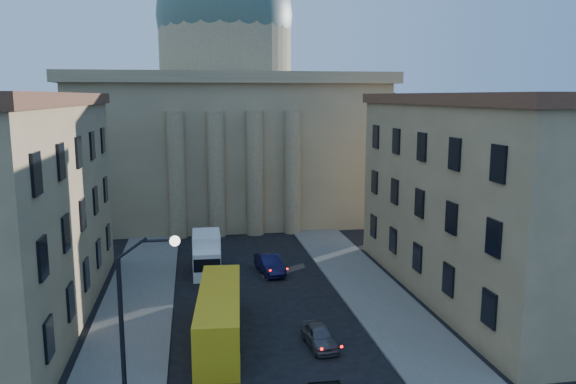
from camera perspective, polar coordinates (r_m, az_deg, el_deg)
name	(u,v)px	position (r m, az deg, el deg)	size (l,w,h in m)	color
sidewalk_left	(128,339)	(36.19, -15.91, -14.16)	(5.00, 60.00, 0.15)	#615E58
sidewalk_right	(397,320)	(38.19, 11.04, -12.65)	(5.00, 60.00, 0.15)	#615E58
church	(227,117)	(70.58, -6.22, 7.56)	(68.02, 28.76, 36.60)	#867452
building_right	(492,195)	(43.26, 20.06, -0.28)	(11.60, 26.60, 14.70)	tan
street_lamp	(134,320)	(24.85, -15.34, -12.41)	(2.62, 0.44, 8.83)	black
car_right_far	(319,336)	(33.96, 3.19, -14.39)	(1.48, 3.69, 1.26)	#4E4E53
car_right_distant	(270,264)	(46.86, -1.88, -7.32)	(1.60, 4.59, 1.51)	black
city_bus	(219,314)	(34.58, -6.98, -12.21)	(3.34, 10.89, 3.02)	yellow
box_truck	(207,255)	(47.37, -8.27, -6.31)	(2.36, 5.76, 3.14)	white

